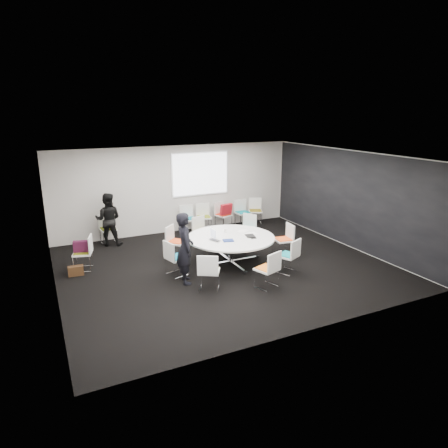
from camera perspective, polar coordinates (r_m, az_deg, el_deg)
name	(u,v)px	position (r m, az deg, el deg)	size (l,w,h in m)	color
room_shell	(227,213)	(9.96, 0.44, 1.57)	(8.08, 7.08, 2.88)	black
conference_table	(231,243)	(10.36, 0.99, -2.80)	(2.26, 2.26, 0.73)	silver
projection_screen	(200,174)	(13.25, -3.39, 7.16)	(1.90, 0.03, 1.35)	white
chair_ring_a	(283,246)	(11.14, 8.46, -3.07)	(0.50, 0.51, 0.88)	silver
chair_ring_b	(246,235)	(11.98, 3.22, -1.55)	(0.62, 0.63, 0.88)	silver
chair_ring_c	(203,237)	(11.73, -3.08, -1.93)	(0.57, 0.56, 0.88)	silver
chair_ring_d	(176,248)	(10.91, -6.81, -3.42)	(0.64, 0.64, 0.88)	silver
chair_ring_e	(176,264)	(9.78, -6.83, -5.75)	(0.55, 0.56, 0.88)	silver
chair_ring_f	(209,278)	(8.95, -2.18, -7.77)	(0.62, 0.62, 0.88)	silver
chair_ring_g	(267,276)	(9.11, 6.17, -7.42)	(0.58, 0.58, 0.88)	silver
chair_ring_h	(288,262)	(9.98, 9.13, -5.39)	(0.61, 0.60, 0.88)	silver
chair_back_a	(188,224)	(13.12, -5.09, -0.02)	(0.47, 0.46, 0.88)	silver
chair_back_b	(204,222)	(13.31, -2.89, 0.26)	(0.54, 0.53, 0.88)	silver
chair_back_c	(223,220)	(13.58, -0.12, 0.60)	(0.58, 0.57, 0.88)	silver
chair_back_d	(243,217)	(13.88, 2.67, 0.93)	(0.47, 0.46, 0.88)	silver
chair_back_e	(255,216)	(14.15, 4.50, 1.20)	(0.60, 0.60, 0.88)	silver
chair_spare_left	(84,259)	(10.64, -19.39, -4.77)	(0.56, 0.57, 0.88)	silver
chair_person_back	(109,234)	(12.48, -16.17, -1.44)	(0.50, 0.49, 0.88)	silver
person_main	(185,248)	(9.18, -5.59, -3.44)	(0.61, 0.40, 1.68)	black
person_back	(108,219)	(12.19, -16.21, 0.64)	(0.76, 0.60, 1.57)	black
laptop	(216,240)	(10.02, -1.15, -2.27)	(0.31, 0.20, 0.02)	#333338
laptop_lid	(213,233)	(10.14, -1.59, -1.35)	(0.30, 0.02, 0.22)	silver
notebook_black	(250,236)	(10.35, 3.77, -1.71)	(0.22, 0.30, 0.02)	black
tablet_folio	(228,240)	(9.97, 0.61, -2.36)	(0.26, 0.20, 0.03)	navy
papers_right	(243,231)	(10.79, 2.69, -0.99)	(0.30, 0.21, 0.00)	white
papers_front	(251,234)	(10.57, 3.89, -1.37)	(0.30, 0.21, 0.00)	white
cup	(225,231)	(10.65, 0.20, -0.96)	(0.08, 0.08, 0.09)	white
phone	(254,238)	(10.18, 4.25, -2.05)	(0.14, 0.07, 0.01)	black
maroon_bag	(82,246)	(10.53, -19.64, -3.02)	(0.40, 0.14, 0.28)	#43122D
brown_bag	(76,271)	(10.39, -20.40, -6.28)	(0.36, 0.16, 0.24)	#3E2614
red_jacket	(226,209)	(13.27, 0.31, 2.14)	(0.44, 0.10, 0.35)	#A5141E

